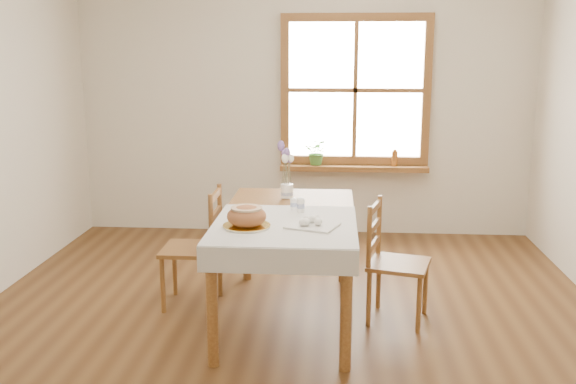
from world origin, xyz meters
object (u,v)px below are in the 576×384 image
Objects in this scene: chair_left at (191,247)px; chair_right at (399,262)px; flower_vase at (287,192)px; dining_table at (288,226)px; bread_plate at (247,226)px.

chair_left reaches higher than chair_right.
flower_vase is at bearing 76.05° from chair_right.
dining_table is 0.47m from flower_vase.
dining_table is at bearing 105.48° from chair_right.
chair_right is at bearing 22.40° from bread_plate.
bread_plate is at bearing 127.23° from chair_right.
bread_plate reaches higher than dining_table.
chair_right is at bearing 82.89° from chair_left.
chair_left is (-0.72, 0.19, -0.23)m from dining_table.
chair_left reaches higher than flower_vase.
chair_left is at bearing 130.08° from bread_plate.
chair_left is 8.59× the size of flower_vase.
chair_left is 0.83m from bread_plate.
chair_right is (0.76, 0.01, -0.25)m from dining_table.
flower_vase reaches higher than bread_plate.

